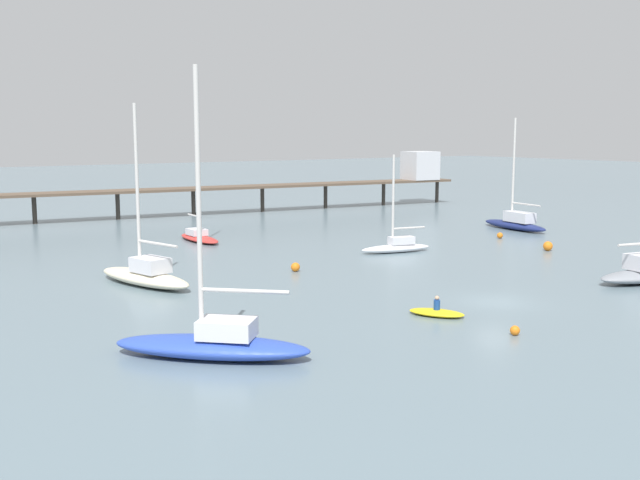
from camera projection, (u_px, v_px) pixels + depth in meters
ground_plane at (495, 302)px, 44.59m from camera, size 400.00×400.00×0.00m
pier at (268, 180)px, 94.85m from camera, size 84.36×13.33×7.40m
sailboat_navy at (516, 222)px, 77.61m from camera, size 3.29×9.23×11.59m
sailboat_cream at (145, 273)px, 49.52m from camera, size 4.66×9.33×12.02m
sailboat_blue at (214, 341)px, 33.56m from camera, size 8.38×8.16×13.04m
sailboat_red at (199, 235)px, 69.50m from camera, size 2.23×7.09×10.48m
sailboat_white at (397, 245)px, 62.96m from camera, size 6.54×2.77×8.27m
dinghy_yellow at (437, 312)px, 41.26m from camera, size 2.82×3.43×1.14m
mooring_buoy_near at (500, 235)px, 71.26m from camera, size 0.57×0.57×0.57m
mooring_buoy_outer at (548, 246)px, 63.78m from camera, size 0.82×0.82×0.82m
mooring_buoy_mid at (515, 330)px, 37.29m from camera, size 0.50×0.50×0.50m
mooring_buoy_inner at (295, 267)px, 54.32m from camera, size 0.67×0.67×0.67m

